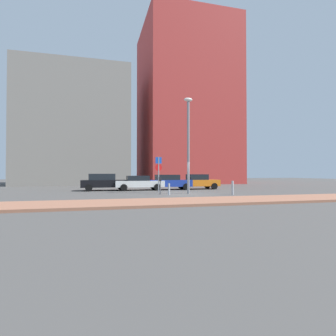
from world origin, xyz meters
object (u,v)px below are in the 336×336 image
at_px(parking_meter, 160,183).
at_px(traffic_bollard_near, 169,189).
at_px(parked_car_black, 104,182).
at_px(parked_car_orange, 197,182).
at_px(parked_car_white, 139,183).
at_px(parked_car_blue, 169,182).
at_px(street_lamp, 188,138).
at_px(traffic_bollard_mid, 233,188).
at_px(parking_sign_post, 159,170).

xyz_separation_m(parking_meter, traffic_bollard_near, (0.52, -0.69, -0.42)).
bearing_deg(parking_meter, parked_car_black, 123.65).
bearing_deg(parked_car_orange, parked_car_white, -177.61).
relative_size(parked_car_orange, traffic_bollard_near, 4.99).
relative_size(parked_car_blue, traffic_bollard_near, 4.84).
bearing_deg(parked_car_blue, parked_car_black, 176.96).
relative_size(parked_car_black, parking_meter, 3.50).
bearing_deg(parked_car_orange, traffic_bollard_near, -126.10).
bearing_deg(street_lamp, traffic_bollard_near, -152.35).
xyz_separation_m(parked_car_orange, traffic_bollard_near, (-4.74, -6.50, -0.33)).
xyz_separation_m(parked_car_orange, parking_meter, (-5.25, -5.81, 0.08)).
bearing_deg(traffic_bollard_near, street_lamp, 27.65).
distance_m(parked_car_orange, street_lamp, 7.25).
xyz_separation_m(parked_car_blue, traffic_bollard_mid, (2.99, -7.31, -0.25)).
height_order(parked_car_blue, street_lamp, street_lamp).
distance_m(parking_sign_post, traffic_bollard_near, 3.48).
xyz_separation_m(parked_car_blue, traffic_bollard_near, (-1.72, -6.35, -0.34)).
bearing_deg(parking_sign_post, traffic_bollard_mid, -40.67).
height_order(parking_meter, traffic_bollard_mid, parking_meter).
relative_size(traffic_bollard_near, traffic_bollard_mid, 0.83).
height_order(parked_car_black, street_lamp, street_lamp).
xyz_separation_m(parking_sign_post, traffic_bollard_mid, (4.80, -4.12, -1.39)).
distance_m(parked_car_blue, traffic_bollard_near, 6.59).
bearing_deg(parked_car_blue, street_lamp, -88.51).
relative_size(parked_car_blue, traffic_bollard_mid, 4.01).
distance_m(parked_car_black, street_lamp, 9.29).
relative_size(parked_car_black, parked_car_orange, 1.05).
bearing_deg(parked_car_blue, traffic_bollard_near, -105.15).
relative_size(parking_meter, traffic_bollard_mid, 1.24).
bearing_deg(parking_meter, parked_car_orange, 47.88).
height_order(parked_car_white, parked_car_orange, parked_car_orange).
height_order(parked_car_white, parking_meter, parked_car_white).
xyz_separation_m(street_lamp, traffic_bollard_mid, (2.85, -1.94, -3.94)).
distance_m(parked_car_white, parking_meter, 5.61).
relative_size(parking_meter, traffic_bollard_near, 1.49).
xyz_separation_m(parked_car_black, traffic_bollard_mid, (9.21, -7.64, -0.29)).
bearing_deg(traffic_bollard_near, parking_sign_post, 91.54).
bearing_deg(parking_sign_post, traffic_bollard_near, -88.46).
bearing_deg(parked_car_orange, traffic_bollard_mid, -90.20).
relative_size(parked_car_black, parking_sign_post, 1.51).
distance_m(parked_car_black, parked_car_orange, 9.24).
xyz_separation_m(parked_car_black, parked_car_white, (3.21, -0.43, -0.09)).
bearing_deg(traffic_bollard_mid, street_lamp, 145.77).
distance_m(parked_car_blue, parking_sign_post, 3.84).
bearing_deg(parked_car_orange, parked_car_black, 178.89).
bearing_deg(parked_car_white, parked_car_black, 172.35).
bearing_deg(traffic_bollard_mid, parked_car_orange, 89.80).
bearing_deg(parking_meter, parked_car_white, 97.94).
distance_m(parked_car_white, street_lamp, 7.20).
bearing_deg(traffic_bollard_mid, parked_car_black, 140.32).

